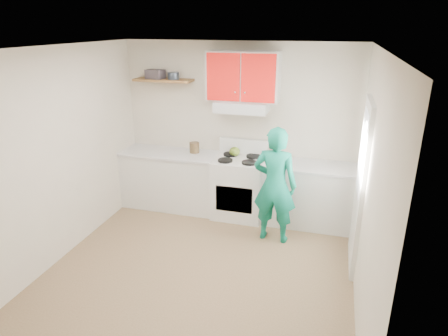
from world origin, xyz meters
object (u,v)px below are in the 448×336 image
(kettle, at_px, (235,151))
(crock, at_px, (194,148))
(stove, at_px, (239,188))
(tin, at_px, (173,76))
(person, at_px, (275,185))

(kettle, relative_size, crock, 0.90)
(crock, bearing_deg, stove, -8.96)
(tin, xyz_separation_m, crock, (0.32, -0.04, -1.10))
(person, bearing_deg, kettle, -40.07)
(tin, height_order, crock, tin)
(crock, height_order, person, person)
(stove, relative_size, crock, 5.00)
(kettle, distance_m, crock, 0.65)
(stove, height_order, person, person)
(tin, bearing_deg, crock, -6.63)
(tin, relative_size, kettle, 1.06)
(tin, bearing_deg, stove, -8.27)
(tin, relative_size, person, 0.11)
(kettle, bearing_deg, person, -25.49)
(tin, distance_m, kettle, 1.46)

